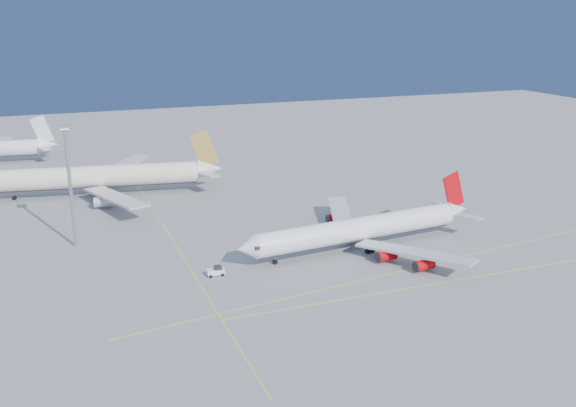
% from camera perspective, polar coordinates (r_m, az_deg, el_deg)
% --- Properties ---
extents(ground, '(500.00, 500.00, 0.00)m').
position_cam_1_polar(ground, '(140.86, 8.49, -5.16)').
color(ground, slate).
rests_on(ground, ground).
extents(taxiway_lines, '(118.86, 140.00, 0.02)m').
position_cam_1_polar(taxiway_lines, '(140.01, 1.94, -5.11)').
color(taxiway_lines, yellow).
rests_on(taxiway_lines, ground).
extents(airliner_virgin, '(61.52, 54.98, 15.17)m').
position_cam_1_polar(airliner_virgin, '(147.01, 6.68, -2.25)').
color(airliner_virgin, white).
rests_on(airliner_virgin, ground).
extents(airliner_etihad, '(70.74, 64.71, 18.50)m').
position_cam_1_polar(airliner_etihad, '(196.09, -16.05, 2.33)').
color(airliner_etihad, beige).
rests_on(airliner_etihad, ground).
extents(pushback_tug, '(3.58, 2.23, 1.99)m').
position_cam_1_polar(pushback_tug, '(133.02, -6.42, -5.99)').
color(pushback_tug, white).
rests_on(pushback_tug, ground).
extents(light_mast, '(2.44, 2.44, 28.17)m').
position_cam_1_polar(light_mast, '(151.63, -18.87, 2.29)').
color(light_mast, gray).
rests_on(light_mast, ground).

